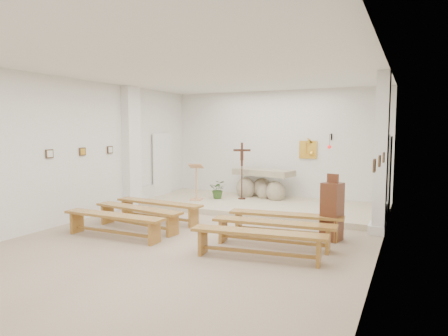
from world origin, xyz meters
The scene contains 29 objects.
ground centered at (0.00, 0.00, 0.00)m, with size 7.00×10.00×0.00m, color tan.
wall_left centered at (-3.49, 0.00, 1.75)m, with size 0.02×10.00×3.50m, color silver.
wall_right centered at (3.49, 0.00, 1.75)m, with size 0.02×10.00×3.50m, color silver.
wall_back centered at (0.00, 4.99, 1.75)m, with size 7.00×0.02×3.50m, color silver.
ceiling centered at (0.00, 0.00, 3.49)m, with size 7.00×10.00×0.02m, color silver.
sanctuary_platform centered at (0.00, 3.50, 0.07)m, with size 6.98×3.00×0.15m, color #C3B196.
pilaster_left centered at (-3.37, 2.00, 1.75)m, with size 0.26×0.55×3.50m, color white.
pilaster_right centered at (3.37, 2.00, 1.75)m, with size 0.26×0.55×3.50m, color white.
gold_wall_relief centered at (1.05, 4.96, 1.65)m, with size 0.55×0.04×0.55m, color gold.
sanctuary_lamp centered at (1.75, 4.71, 1.81)m, with size 0.11×0.36×0.44m.
station_frame_left_front centered at (-3.47, -0.80, 1.72)m, with size 0.03×0.20×0.20m, color #46311E.
station_frame_left_mid centered at (-3.47, 0.20, 1.72)m, with size 0.03×0.20×0.20m, color #46311E.
station_frame_left_rear centered at (-3.47, 1.20, 1.72)m, with size 0.03×0.20×0.20m, color #46311E.
station_frame_right_front centered at (3.47, -0.80, 1.72)m, with size 0.03×0.20×0.20m, color #46311E.
station_frame_right_mid centered at (3.47, 0.20, 1.72)m, with size 0.03×0.20×0.20m, color #46311E.
station_frame_right_rear centered at (3.47, 1.20, 1.72)m, with size 0.03×0.20×0.20m, color #46311E.
radiator_left centered at (-3.43, 2.70, 0.27)m, with size 0.10×0.85×0.52m, color silver.
radiator_right centered at (3.43, 2.70, 0.27)m, with size 0.10×0.85×0.52m, color silver.
altar centered at (-0.22, 4.41, 0.52)m, with size 1.99×1.10×0.97m.
lectern centered at (-1.88, 3.12, 0.71)m, with size 0.48×0.43×1.14m.
crucifix_stand centered at (-0.70, 3.88, 1.15)m, with size 0.50×0.23×1.73m.
potted_plant centered at (-1.40, 3.65, 0.43)m, with size 0.51×0.44×0.57m, color #315421.
donation_pedestal centered at (2.54, 0.95, 0.61)m, with size 0.45×0.45×1.38m.
bench_left_front centered at (-1.61, 0.79, 0.38)m, with size 2.41×0.55×0.51m.
bench_right_front centered at (1.61, 0.79, 0.38)m, with size 2.42×0.66×0.51m.
bench_left_second centered at (-1.61, -0.03, 0.38)m, with size 2.42×0.71×0.51m.
bench_right_second centered at (1.61, -0.03, 0.38)m, with size 2.42×0.60×0.51m.
bench_left_third centered at (-1.61, -0.85, 0.38)m, with size 2.39×0.38×0.51m.
bench_right_third centered at (1.61, -0.85, 0.38)m, with size 2.42×0.71×0.51m.
Camera 1 is at (4.01, -7.25, 2.26)m, focal length 32.00 mm.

